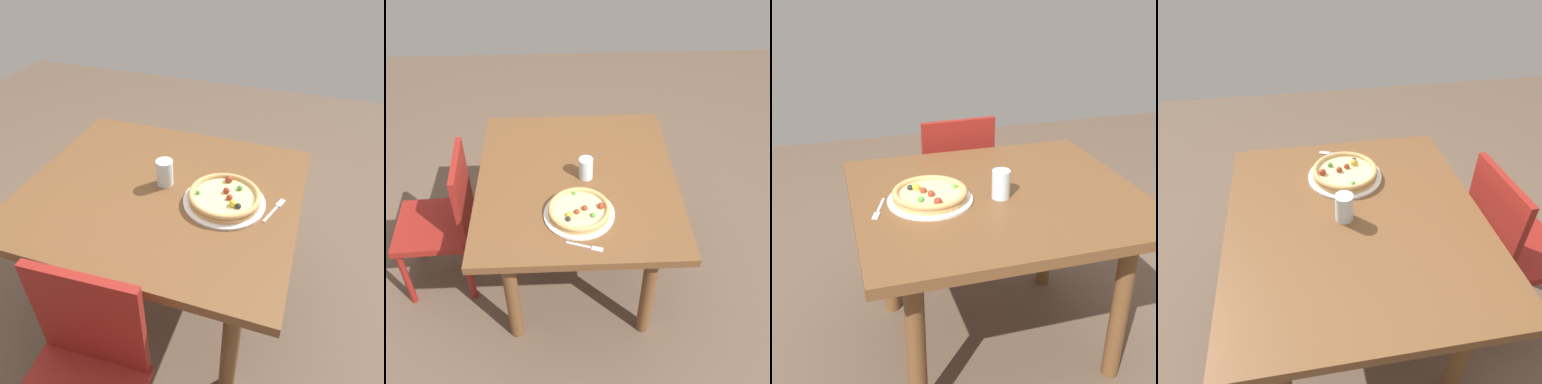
# 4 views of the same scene
# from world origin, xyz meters

# --- Properties ---
(ground_plane) EXTENTS (6.00, 6.00, 0.00)m
(ground_plane) POSITION_xyz_m (0.00, 0.00, 0.00)
(ground_plane) COLOR brown
(dining_table) EXTENTS (1.13, 1.00, 0.74)m
(dining_table) POSITION_xyz_m (0.00, 0.00, 0.64)
(dining_table) COLOR brown
(dining_table) RESTS_ON ground
(chair_near) EXTENTS (0.42, 0.42, 0.87)m
(chair_near) POSITION_xyz_m (-0.00, -0.71, 0.47)
(chair_near) COLOR maroon
(chair_near) RESTS_ON ground
(plate) EXTENTS (0.33, 0.33, 0.01)m
(plate) POSITION_xyz_m (0.27, 0.00, 0.75)
(plate) COLOR white
(plate) RESTS_ON dining_table
(pizza) EXTENTS (0.29, 0.29, 0.05)m
(pizza) POSITION_xyz_m (0.27, 0.00, 0.77)
(pizza) COLOR tan
(pizza) RESTS_ON plate
(fork) EXTENTS (0.07, 0.16, 0.00)m
(fork) POSITION_xyz_m (0.47, 0.03, 0.74)
(fork) COLOR silver
(fork) RESTS_ON dining_table
(drinking_glass) EXTENTS (0.07, 0.07, 0.11)m
(drinking_glass) POSITION_xyz_m (0.00, 0.05, 0.80)
(drinking_glass) COLOR silver
(drinking_glass) RESTS_ON dining_table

